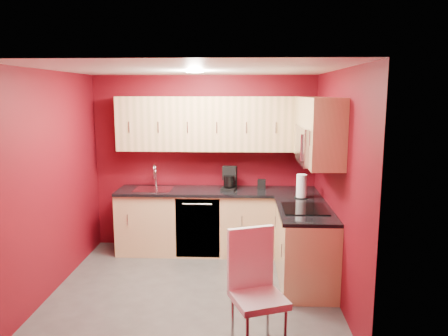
# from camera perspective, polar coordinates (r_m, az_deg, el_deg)

# --- Properties ---
(floor) EXTENTS (3.20, 3.20, 0.00)m
(floor) POSITION_cam_1_polar(r_m,az_deg,el_deg) (5.30, -3.90, -15.36)
(floor) COLOR #4F4D4A
(floor) RESTS_ON ground
(ceiling) EXTENTS (3.20, 3.20, 0.00)m
(ceiling) POSITION_cam_1_polar(r_m,az_deg,el_deg) (4.80, -4.25, 12.77)
(ceiling) COLOR white
(ceiling) RESTS_ON wall_back
(wall_back) EXTENTS (3.20, 0.00, 3.20)m
(wall_back) POSITION_cam_1_polar(r_m,az_deg,el_deg) (6.37, -2.54, 0.75)
(wall_back) COLOR #5F0912
(wall_back) RESTS_ON floor
(wall_front) EXTENTS (3.20, 0.00, 3.20)m
(wall_front) POSITION_cam_1_polar(r_m,az_deg,el_deg) (3.46, -6.89, -7.05)
(wall_front) COLOR #5F0912
(wall_front) RESTS_ON floor
(wall_left) EXTENTS (0.00, 3.00, 3.00)m
(wall_left) POSITION_cam_1_polar(r_m,az_deg,el_deg) (5.32, -21.45, -1.71)
(wall_left) COLOR #5F0912
(wall_left) RESTS_ON floor
(wall_right) EXTENTS (0.00, 3.00, 3.00)m
(wall_right) POSITION_cam_1_polar(r_m,az_deg,el_deg) (4.98, 14.57, -2.10)
(wall_right) COLOR #5F0912
(wall_right) RESTS_ON floor
(base_cabinets_back) EXTENTS (2.80, 0.60, 0.87)m
(base_cabinets_back) POSITION_cam_1_polar(r_m,az_deg,el_deg) (6.24, -0.88, -7.11)
(base_cabinets_back) COLOR #D5B67A
(base_cabinets_back) RESTS_ON floor
(base_cabinets_right) EXTENTS (0.60, 1.30, 0.87)m
(base_cabinets_right) POSITION_cam_1_polar(r_m,az_deg,el_deg) (5.38, 10.46, -10.07)
(base_cabinets_right) COLOR #D5B67A
(base_cabinets_right) RESTS_ON floor
(countertop_back) EXTENTS (2.80, 0.63, 0.04)m
(countertop_back) POSITION_cam_1_polar(r_m,az_deg,el_deg) (6.11, -0.90, -3.06)
(countertop_back) COLOR black
(countertop_back) RESTS_ON base_cabinets_back
(countertop_right) EXTENTS (0.63, 1.27, 0.04)m
(countertop_right) POSITION_cam_1_polar(r_m,az_deg,el_deg) (5.23, 10.47, -5.43)
(countertop_right) COLOR black
(countertop_right) RESTS_ON base_cabinets_right
(upper_cabinets_back) EXTENTS (2.80, 0.35, 0.75)m
(upper_cabinets_back) POSITION_cam_1_polar(r_m,az_deg,el_deg) (6.11, -0.85, 5.81)
(upper_cabinets_back) COLOR #E6BA82
(upper_cabinets_back) RESTS_ON wall_back
(upper_cabinets_right) EXTENTS (0.35, 1.55, 0.75)m
(upper_cabinets_right) POSITION_cam_1_polar(r_m,az_deg,el_deg) (5.29, 12.01, 5.66)
(upper_cabinets_right) COLOR #E6BA82
(upper_cabinets_right) RESTS_ON wall_right
(microwave) EXTENTS (0.42, 0.76, 0.42)m
(microwave) POSITION_cam_1_polar(r_m,az_deg,el_deg) (5.07, 12.02, 2.91)
(microwave) COLOR silver
(microwave) RESTS_ON upper_cabinets_right
(cooktop) EXTENTS (0.50, 0.55, 0.01)m
(cooktop) POSITION_cam_1_polar(r_m,az_deg,el_deg) (5.19, 10.48, -5.26)
(cooktop) COLOR black
(cooktop) RESTS_ON countertop_right
(sink) EXTENTS (0.52, 0.42, 0.35)m
(sink) POSITION_cam_1_polar(r_m,az_deg,el_deg) (6.24, -9.19, -2.42)
(sink) COLOR silver
(sink) RESTS_ON countertop_back
(dishwasher_front) EXTENTS (0.60, 0.02, 0.82)m
(dishwasher_front) POSITION_cam_1_polar(r_m,az_deg,el_deg) (5.99, -3.46, -7.87)
(dishwasher_front) COLOR black
(dishwasher_front) RESTS_ON base_cabinets_back
(downlight) EXTENTS (0.20, 0.20, 0.01)m
(downlight) POSITION_cam_1_polar(r_m,az_deg,el_deg) (5.10, -3.85, 12.42)
(downlight) COLOR white
(downlight) RESTS_ON ceiling
(coffee_maker) EXTENTS (0.24, 0.29, 0.32)m
(coffee_maker) POSITION_cam_1_polar(r_m,az_deg,el_deg) (6.08, 0.62, -1.37)
(coffee_maker) COLOR black
(coffee_maker) RESTS_ON countertop_back
(napkin_holder) EXTENTS (0.12, 0.12, 0.12)m
(napkin_holder) POSITION_cam_1_polar(r_m,az_deg,el_deg) (6.23, 4.94, -2.09)
(napkin_holder) COLOR black
(napkin_holder) RESTS_ON countertop_back
(paper_towel) EXTENTS (0.19, 0.19, 0.31)m
(paper_towel) POSITION_cam_1_polar(r_m,az_deg,el_deg) (5.71, 10.08, -2.36)
(paper_towel) COLOR white
(paper_towel) RESTS_ON countertop_right
(dining_chair) EXTENTS (0.56, 0.57, 1.07)m
(dining_chair) POSITION_cam_1_polar(r_m,az_deg,el_deg) (3.96, 4.53, -15.91)
(dining_chair) COLOR white
(dining_chair) RESTS_ON floor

